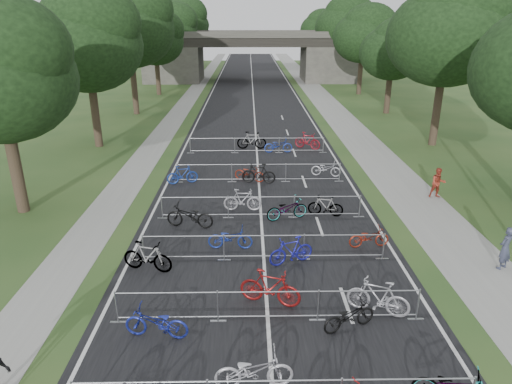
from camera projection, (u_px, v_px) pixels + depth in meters
road at (253, 97)px, 54.06m from camera, size 11.00×140.00×0.01m
sidewalk_right at (320, 97)px, 54.18m from camera, size 3.00×140.00×0.01m
sidewalk_left at (190, 97)px, 53.95m from camera, size 2.00×140.00×0.01m
lane_markings at (253, 97)px, 54.06m from camera, size 0.12×140.00×0.00m
overpass_bridge at (252, 56)px, 66.81m from camera, size 31.00×8.00×7.05m
tree_left_1 at (87, 41)px, 30.67m from camera, size 7.56×7.56×11.53m
tree_right_1 at (450, 32)px, 30.83m from camera, size 8.18×8.18×12.47m
tree_left_2 at (130, 26)px, 41.59m from camera, size 8.40×8.40×12.81m
tree_right_2 at (394, 50)px, 42.73m from camera, size 6.16×6.16×9.39m
tree_left_3 at (156, 39)px, 53.37m from camera, size 6.72×6.72×10.25m
tree_right_3 at (364, 35)px, 53.59m from camera, size 7.17×7.17×10.93m
tree_left_4 at (171, 29)px, 64.29m from camera, size 7.56×7.56×11.53m
tree_right_4 at (345, 25)px, 64.45m from camera, size 8.18×8.18×12.47m
tree_left_5 at (183, 22)px, 75.21m from camera, size 8.40×8.40×12.81m
tree_right_5 at (330, 36)px, 76.36m from camera, size 6.16×6.16×9.39m
tree_left_6 at (191, 31)px, 87.00m from camera, size 6.72×6.72×10.25m
tree_right_6 at (319, 28)px, 87.22m from camera, size 7.17×7.17×10.93m
barrier_row_2 at (268, 306)px, 13.89m from camera, size 9.70×0.08×1.10m
barrier_row_3 at (264, 247)px, 17.44m from camera, size 9.70×0.08×1.10m
barrier_row_4 at (261, 207)px, 21.18m from camera, size 9.70×0.08×1.10m
barrier_row_5 at (259, 173)px, 25.85m from camera, size 9.70×0.08×1.10m
barrier_row_6 at (257, 145)px, 31.45m from camera, size 9.70×0.08×1.10m
bike_5 at (254, 371)px, 11.38m from camera, size 2.03×0.83×1.05m
bike_8 at (156, 323)px, 13.19m from camera, size 1.98×0.93×1.00m
bike_9 at (270, 288)px, 14.71m from camera, size 2.13×1.21×1.23m
bike_10 at (349, 316)px, 13.57m from camera, size 1.84×1.23×0.92m
bike_11 at (378, 297)px, 14.25m from camera, size 2.04×1.31×1.19m
bike_12 at (147, 257)px, 16.69m from camera, size 2.02×1.06×1.17m
bike_13 at (230, 238)px, 18.36m from camera, size 1.83×0.70×0.95m
bike_14 at (291, 251)px, 17.20m from camera, size 1.87×1.15×1.09m
bike_15 at (369, 237)px, 18.49m from camera, size 1.72×0.76×0.88m
bike_16 at (190, 216)px, 20.18m from camera, size 2.22×1.11×1.11m
bike_17 at (242, 200)px, 21.97m from camera, size 1.85×0.59×1.10m
bike_18 at (287, 209)px, 21.01m from camera, size 2.12×1.31×1.05m
bike_19 at (326, 206)px, 21.41m from camera, size 1.73×0.83×1.00m
bike_20 at (182, 175)px, 25.58m from camera, size 1.82×0.95×1.05m
bike_21 at (250, 173)px, 26.02m from camera, size 1.91×1.25×0.95m
bike_22 at (259, 174)px, 25.63m from camera, size 1.97×0.82×1.15m
bike_23 at (326, 169)px, 26.85m from camera, size 1.82×1.02×0.91m
bike_25 at (252, 140)px, 32.38m from camera, size 2.10×0.65×1.25m
bike_26 at (278, 145)px, 31.55m from camera, size 1.99×0.79×1.03m
bike_27 at (307, 141)px, 32.40m from camera, size 1.97×1.54×1.19m
pedestrian_a at (505, 248)px, 16.75m from camera, size 0.73×0.67×1.68m
pedestrian_b at (438, 183)px, 23.51m from camera, size 0.80×0.64×1.59m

